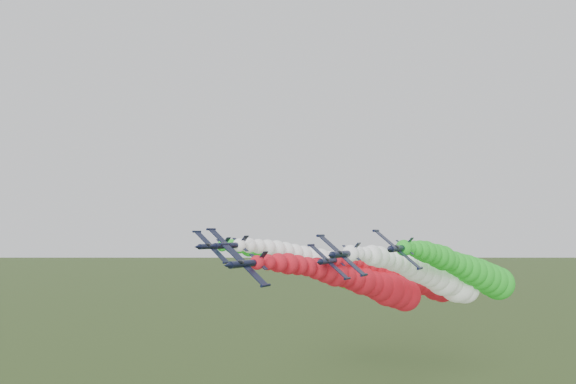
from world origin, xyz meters
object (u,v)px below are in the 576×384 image
at_px(jet_lead, 372,284).
at_px(jet_outer_right, 474,273).
at_px(jet_trail, 414,279).
at_px(jet_inner_right, 437,277).
at_px(jet_inner_left, 347,269).
at_px(jet_outer_left, 323,267).

bearing_deg(jet_lead, jet_outer_right, 42.23).
bearing_deg(jet_trail, jet_inner_right, -57.20).
xyz_separation_m(jet_lead, jet_inner_left, (-9.53, 11.04, 2.15)).
height_order(jet_lead, jet_outer_right, jet_outer_right).
height_order(jet_outer_right, jet_trail, jet_outer_right).
height_order(jet_inner_left, jet_outer_right, jet_inner_left).
relative_size(jet_lead, jet_inner_right, 1.00).
relative_size(jet_lead, jet_inner_left, 1.00).
xyz_separation_m(jet_inner_left, jet_outer_left, (-9.12, 7.01, -0.14)).
bearing_deg(jet_trail, jet_lead, -98.93).
bearing_deg(jet_outer_left, jet_outer_right, -2.54).
xyz_separation_m(jet_inner_right, jet_outer_right, (6.60, 7.10, 0.74)).
xyz_separation_m(jet_inner_left, jet_trail, (12.96, 10.80, -2.45)).
distance_m(jet_inner_left, jet_inner_right, 21.11).
relative_size(jet_inner_left, jet_outer_left, 1.00).
bearing_deg(jet_inner_left, jet_inner_right, -4.66).
bearing_deg(jet_outer_left, jet_trail, 9.74).
bearing_deg(jet_inner_right, jet_inner_left, 175.34).
distance_m(jet_inner_left, jet_outer_left, 11.50).
xyz_separation_m(jet_outer_right, jet_trail, (-14.66, 5.42, -2.29)).
distance_m(jet_inner_right, jet_outer_right, 9.72).
xyz_separation_m(jet_inner_left, jet_outer_right, (27.62, 5.38, -0.16)).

